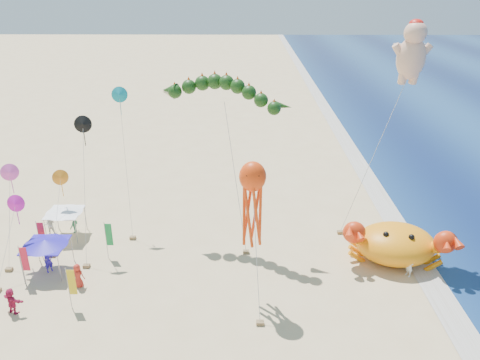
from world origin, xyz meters
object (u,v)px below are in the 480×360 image
Objects in this scene: crab_inflatable at (396,243)px; canopy_white at (64,210)px; dragon_kite at (222,96)px; cherub_kite at (412,51)px; octopus_kite at (252,198)px; canopy_blue at (45,243)px.

canopy_white is (-26.89, 3.56, 0.85)m from crab_inflatable.
canopy_white is at bearing -177.80° from dragon_kite.
crab_inflatable is 14.47m from cherub_kite.
crab_inflatable is at bearing -16.85° from dragon_kite.
canopy_blue is (-15.22, 2.69, -5.05)m from octopus_kite.
cherub_kite is at bearing 1.10° from canopy_white.
dragon_kite is at bearing 2.20° from canopy_white.
octopus_kite is 3.05× the size of canopy_blue.
dragon_kite is 9.85m from octopus_kite.
dragon_kite is 17.14m from canopy_blue.
crab_inflatable is 17.55m from dragon_kite.
crab_inflatable is 27.14m from canopy_white.
dragon_kite is 14.40m from cherub_kite.
canopy_blue is 1.07× the size of canopy_white.
canopy_blue is at bearing 169.96° from octopus_kite.
dragon_kite is 4.36× the size of canopy_white.
crab_inflatable is at bearing -7.54° from canopy_white.
crab_inflatable is 0.46× the size of cherub_kite.
dragon_kite is at bearing 104.98° from octopus_kite.
crab_inflatable is at bearing 3.56° from canopy_blue.
canopy_white is at bearing -178.90° from cherub_kite.
canopy_white is (-15.69, 7.90, -5.05)m from octopus_kite.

